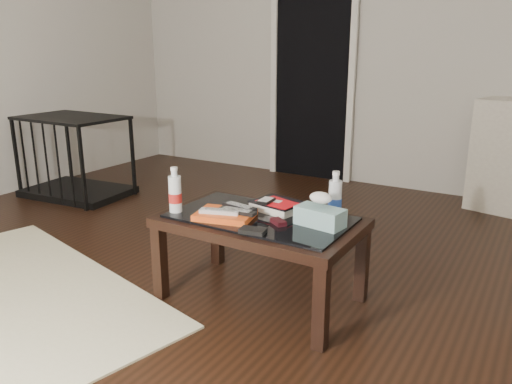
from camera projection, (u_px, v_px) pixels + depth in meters
ground at (194, 271)px, 2.99m from camera, size 5.00×5.00×0.00m
doorway at (313, 76)px, 4.93m from camera, size 0.90×0.08×2.07m
coffee_table at (260, 228)px, 2.55m from camera, size 1.00×0.60×0.46m
pet_crate at (76, 170)px, 4.48m from camera, size 0.96×0.69×0.71m
magazines at (225, 215)px, 2.50m from camera, size 0.32×0.27×0.03m
remote_silver at (219, 211)px, 2.48m from camera, size 0.21×0.11×0.02m
remote_black_front at (237, 211)px, 2.48m from camera, size 0.20×0.06×0.02m
remote_black_back at (239, 207)px, 2.55m from camera, size 0.21×0.08×0.02m
textbook at (278, 206)px, 2.62m from camera, size 0.28×0.24×0.05m
dvd_mailers at (277, 202)px, 2.60m from camera, size 0.22×0.18×0.01m
ipod at (266, 200)px, 2.59m from camera, size 0.07×0.11×0.02m
flip_phone at (278, 222)px, 2.41m from camera, size 0.10×0.09×0.02m
wallet at (253, 231)px, 2.30m from camera, size 0.13×0.09×0.02m
water_bottle_left at (175, 190)px, 2.57m from camera, size 0.08×0.08×0.24m
water_bottle_right at (335, 195)px, 2.48m from camera, size 0.07×0.07×0.24m
tissue_box at (320, 217)px, 2.39m from camera, size 0.24×0.15×0.09m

